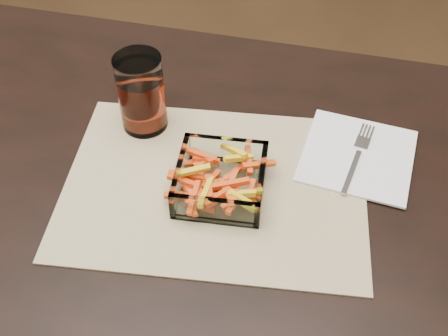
{
  "coord_description": "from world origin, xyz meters",
  "views": [
    {
      "loc": [
        0.23,
        -0.47,
        1.39
      ],
      "look_at": [
        0.1,
        0.07,
        0.78
      ],
      "focal_mm": 45.0,
      "sensor_mm": 36.0,
      "label": 1
    }
  ],
  "objects_px": {
    "dining_table": "(154,243)",
    "fork": "(358,155)",
    "glass_bowl": "(221,181)",
    "tumbler": "(142,95)"
  },
  "relations": [
    {
      "from": "glass_bowl",
      "to": "dining_table",
      "type": "bearing_deg",
      "value": -149.87
    },
    {
      "from": "tumbler",
      "to": "fork",
      "type": "relative_size",
      "value": 0.82
    },
    {
      "from": "dining_table",
      "to": "fork",
      "type": "xyz_separation_m",
      "value": [
        0.29,
        0.17,
        0.1
      ]
    },
    {
      "from": "glass_bowl",
      "to": "tumbler",
      "type": "bearing_deg",
      "value": 144.27
    },
    {
      "from": "dining_table",
      "to": "tumbler",
      "type": "height_order",
      "value": "tumbler"
    },
    {
      "from": "tumbler",
      "to": "fork",
      "type": "distance_m",
      "value": 0.35
    },
    {
      "from": "dining_table",
      "to": "fork",
      "type": "relative_size",
      "value": 9.99
    },
    {
      "from": "dining_table",
      "to": "glass_bowl",
      "type": "relative_size",
      "value": 11.57
    },
    {
      "from": "tumbler",
      "to": "fork",
      "type": "xyz_separation_m",
      "value": [
        0.35,
        0.0,
        -0.06
      ]
    },
    {
      "from": "dining_table",
      "to": "glass_bowl",
      "type": "height_order",
      "value": "glass_bowl"
    }
  ]
}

